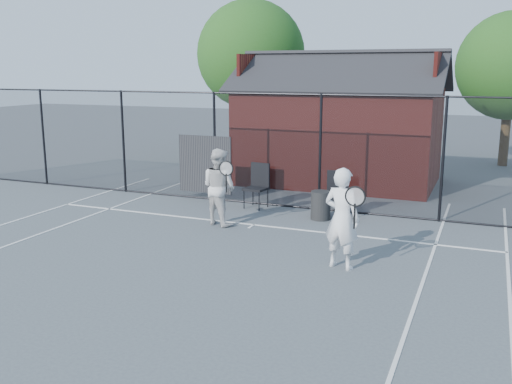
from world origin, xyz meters
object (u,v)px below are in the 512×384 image
at_px(waste_bin, 321,205).
at_px(player_front, 342,218).
at_px(player_back, 219,187).
at_px(chair_right, 337,196).
at_px(chair_left, 256,187).
at_px(clubhouse, 340,132).

bearing_deg(waste_bin, player_front, -67.88).
relative_size(player_back, chair_right, 1.60).
bearing_deg(chair_right, player_back, -159.90).
distance_m(player_back, chair_left, 1.87).
bearing_deg(player_back, waste_bin, 32.45).
distance_m(player_front, waste_bin, 3.53).
bearing_deg(chair_right, clubhouse, 91.00).
distance_m(player_front, chair_right, 3.62).
bearing_deg(waste_bin, chair_left, 165.34).
xyz_separation_m(clubhouse, player_front, (2.11, -8.12, -0.67)).
distance_m(clubhouse, player_front, 8.42).
relative_size(player_back, chair_left, 1.58).
bearing_deg(waste_bin, chair_right, 35.86).
bearing_deg(waste_bin, player_back, -147.55).
bearing_deg(player_back, clubhouse, 78.31).
relative_size(player_back, waste_bin, 2.58).
height_order(player_front, player_back, player_front).
relative_size(player_front, chair_right, 1.67).
bearing_deg(chair_right, waste_bin, -156.99).
xyz_separation_m(player_front, chair_right, (-0.96, 3.47, -0.38)).
bearing_deg(player_front, clubhouse, 104.57).
distance_m(player_back, chair_right, 2.92).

